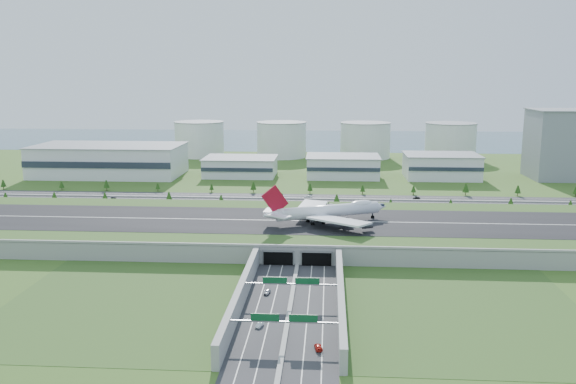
# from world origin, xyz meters

# --- Properties ---
(ground) EXTENTS (1200.00, 1200.00, 0.00)m
(ground) POSITION_xyz_m (0.00, 0.00, 0.00)
(ground) COLOR #39581B
(ground) RESTS_ON ground
(airfield_deck) EXTENTS (520.00, 100.00, 9.20)m
(airfield_deck) POSITION_xyz_m (0.00, -0.09, 4.12)
(airfield_deck) COLOR gray
(airfield_deck) RESTS_ON ground
(underpass_road) EXTENTS (38.80, 120.40, 8.00)m
(underpass_road) POSITION_xyz_m (0.00, -99.42, 3.43)
(underpass_road) COLOR #28282B
(underpass_road) RESTS_ON ground
(sign_gantry_near) EXTENTS (38.70, 0.70, 9.80)m
(sign_gantry_near) POSITION_xyz_m (0.00, -95.04, 6.95)
(sign_gantry_near) COLOR gray
(sign_gantry_near) RESTS_ON ground
(sign_gantry_far) EXTENTS (38.70, 0.70, 9.80)m
(sign_gantry_far) POSITION_xyz_m (0.00, -130.04, 6.95)
(sign_gantry_far) COLOR gray
(sign_gantry_far) RESTS_ON ground
(north_expressway) EXTENTS (560.00, 36.00, 0.12)m
(north_expressway) POSITION_xyz_m (0.00, 95.00, 0.06)
(north_expressway) COLOR #28282B
(north_expressway) RESTS_ON ground
(tree_row) EXTENTS (500.53, 48.70, 8.41)m
(tree_row) POSITION_xyz_m (-5.73, 94.25, 4.59)
(tree_row) COLOR #3D2819
(tree_row) RESTS_ON ground
(hangar_west) EXTENTS (120.00, 60.00, 25.00)m
(hangar_west) POSITION_xyz_m (-170.00, 185.00, 12.50)
(hangar_west) COLOR #BCBCC1
(hangar_west) RESTS_ON ground
(hangar_mid_a) EXTENTS (58.00, 42.00, 15.00)m
(hangar_mid_a) POSITION_xyz_m (-60.00, 190.00, 7.50)
(hangar_mid_a) COLOR #BCBCC1
(hangar_mid_a) RESTS_ON ground
(hangar_mid_b) EXTENTS (58.00, 42.00, 17.00)m
(hangar_mid_b) POSITION_xyz_m (25.00, 190.00, 8.50)
(hangar_mid_b) COLOR #BCBCC1
(hangar_mid_b) RESTS_ON ground
(hangar_mid_c) EXTENTS (58.00, 42.00, 19.00)m
(hangar_mid_c) POSITION_xyz_m (105.00, 190.00, 9.50)
(hangar_mid_c) COLOR #BCBCC1
(hangar_mid_c) RESTS_ON ground
(office_tower) EXTENTS (46.00, 46.00, 55.00)m
(office_tower) POSITION_xyz_m (200.00, 195.00, 27.50)
(office_tower) COLOR gray
(office_tower) RESTS_ON ground
(fuel_tank_a) EXTENTS (50.00, 50.00, 35.00)m
(fuel_tank_a) POSITION_xyz_m (-120.00, 310.00, 17.50)
(fuel_tank_a) COLOR silver
(fuel_tank_a) RESTS_ON ground
(fuel_tank_b) EXTENTS (50.00, 50.00, 35.00)m
(fuel_tank_b) POSITION_xyz_m (-35.00, 310.00, 17.50)
(fuel_tank_b) COLOR silver
(fuel_tank_b) RESTS_ON ground
(fuel_tank_c) EXTENTS (50.00, 50.00, 35.00)m
(fuel_tank_c) POSITION_xyz_m (50.00, 310.00, 17.50)
(fuel_tank_c) COLOR silver
(fuel_tank_c) RESTS_ON ground
(fuel_tank_d) EXTENTS (50.00, 50.00, 35.00)m
(fuel_tank_d) POSITION_xyz_m (135.00, 310.00, 17.50)
(fuel_tank_d) COLOR silver
(fuel_tank_d) RESTS_ON ground
(bay_water) EXTENTS (1200.00, 260.00, 0.06)m
(bay_water) POSITION_xyz_m (0.00, 480.00, 0.03)
(bay_water) COLOR #395D6C
(bay_water) RESTS_ON ground
(boeing_747) EXTENTS (65.66, 60.60, 21.74)m
(boeing_747) POSITION_xyz_m (12.87, -2.20, 14.16)
(boeing_747) COLOR white
(boeing_747) RESTS_ON airfield_deck
(car_0) EXTENTS (2.68, 5.06, 1.64)m
(car_0) POSITION_xyz_m (-9.74, -86.60, 0.94)
(car_0) COLOR silver
(car_0) RESTS_ON ground
(car_1) EXTENTS (2.79, 4.69, 1.46)m
(car_1) POSITION_xyz_m (-9.17, -117.91, 0.85)
(car_1) COLOR white
(car_1) RESTS_ON ground
(car_2) EXTENTS (2.63, 5.17, 1.40)m
(car_2) POSITION_xyz_m (8.45, -72.34, 0.82)
(car_2) COLOR #0E2048
(car_2) RESTS_ON ground
(car_3) EXTENTS (3.03, 5.61, 1.54)m
(car_3) POSITION_xyz_m (10.86, -133.78, 0.89)
(car_3) COLOR red
(car_3) RESTS_ON ground
(car_4) EXTENTS (4.07, 2.24, 1.31)m
(car_4) POSITION_xyz_m (-132.67, 88.50, 0.78)
(car_4) COLOR #535358
(car_4) RESTS_ON ground
(car_5) EXTENTS (5.08, 2.66, 1.59)m
(car_5) POSITION_xyz_m (73.07, 100.35, 0.92)
(car_5) COLOR black
(car_5) RESTS_ON ground
(car_7) EXTENTS (6.39, 4.05, 1.72)m
(car_7) POSITION_xyz_m (-0.42, 100.68, 0.98)
(car_7) COLOR white
(car_7) RESTS_ON ground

